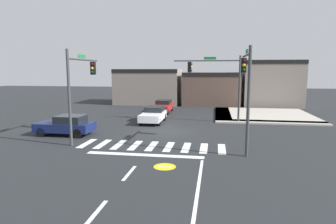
% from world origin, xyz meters
% --- Properties ---
extents(ground_plane, '(120.00, 120.00, 0.00)m').
position_xyz_m(ground_plane, '(0.00, 0.00, 0.00)').
color(ground_plane, '#232628').
extents(crosswalk_near, '(9.24, 2.42, 0.01)m').
position_xyz_m(crosswalk_near, '(0.00, -4.50, 0.00)').
color(crosswalk_near, silver).
rests_on(crosswalk_near, ground_plane).
extents(lane_markings, '(6.80, 18.75, 0.01)m').
position_xyz_m(lane_markings, '(1.16, -11.43, 0.00)').
color(lane_markings, white).
rests_on(lane_markings, ground_plane).
extents(bike_detector_marking, '(1.13, 1.13, 0.01)m').
position_xyz_m(bike_detector_marking, '(1.49, -8.34, 0.00)').
color(bike_detector_marking, yellow).
rests_on(bike_detector_marking, ground_plane).
extents(curb_corner_northeast, '(10.00, 10.60, 0.15)m').
position_xyz_m(curb_corner_northeast, '(8.49, 9.42, 0.07)').
color(curb_corner_northeast, '#B2AA9E').
rests_on(curb_corner_northeast, ground_plane).
extents(storefront_row, '(25.05, 7.00, 6.07)m').
position_xyz_m(storefront_row, '(3.41, 19.13, 2.66)').
color(storefront_row, gray).
rests_on(storefront_row, ground_plane).
extents(traffic_signal_northeast, '(6.06, 0.32, 6.09)m').
position_xyz_m(traffic_signal_northeast, '(4.03, 4.93, 4.25)').
color(traffic_signal_northeast, '#383A3D').
rests_on(traffic_signal_northeast, ground_plane).
extents(traffic_signal_southeast, '(0.32, 4.13, 6.11)m').
position_xyz_m(traffic_signal_southeast, '(5.71, -4.39, 4.17)').
color(traffic_signal_southeast, '#383A3D').
rests_on(traffic_signal_southeast, ground_plane).
extents(traffic_signal_southwest, '(0.32, 4.62, 6.09)m').
position_xyz_m(traffic_signal_southwest, '(-5.13, -3.54, 4.11)').
color(traffic_signal_southwest, '#383A3D').
rests_on(traffic_signal_southwest, ground_plane).
extents(car_red, '(1.79, 4.60, 1.40)m').
position_xyz_m(car_red, '(-1.93, 10.51, 0.70)').
color(car_red, red).
rests_on(car_red, ground_plane).
extents(car_white, '(1.84, 4.15, 1.39)m').
position_xyz_m(car_white, '(-1.67, 3.95, 0.72)').
color(car_white, white).
rests_on(car_white, ground_plane).
extents(car_navy, '(4.15, 1.94, 1.48)m').
position_xyz_m(car_navy, '(-6.96, -2.34, 0.75)').
color(car_navy, '#141E4C').
rests_on(car_navy, ground_plane).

